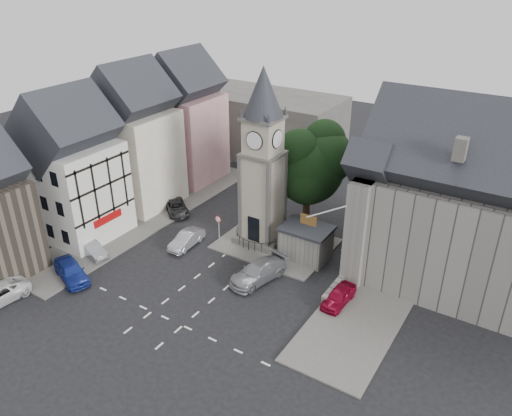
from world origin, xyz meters
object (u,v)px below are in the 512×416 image
Objects in this scene: clock_tower at (263,160)px; stone_shelter at (306,242)px; pedestrian at (344,253)px; car_east_red at (339,296)px; car_west_blue at (71,271)px.

stone_shelter is (4.80, -0.49, -6.57)m from clock_tower.
pedestrian is at bearing 4.84° from clock_tower.
car_east_red is 6.01m from pedestrian.
clock_tower reaches higher than stone_shelter.
stone_shelter reaches higher than pedestrian.
pedestrian is (3.20, 1.17, -0.67)m from stone_shelter.
clock_tower reaches higher than car_west_blue.
car_east_red is at bearing -40.93° from stone_shelter.
clock_tower is 10.81m from pedestrian.
stone_shelter is at bearing -5.84° from clock_tower.
stone_shelter is 6.93m from car_east_red.
car_west_blue is at bearing 16.88° from pedestrian.
pedestrian is at bearing -30.20° from car_west_blue.
stone_shelter is 0.93× the size of car_west_blue.
car_west_blue is at bearing -138.07° from stone_shelter.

